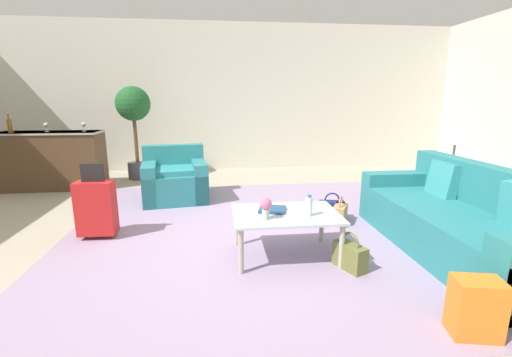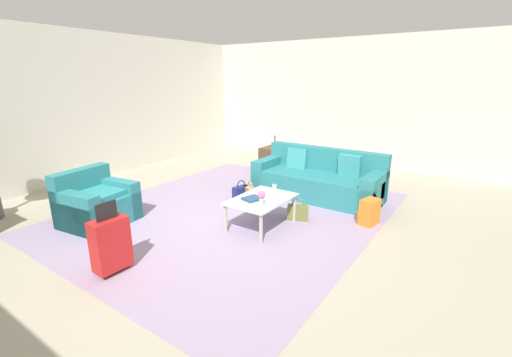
% 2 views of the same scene
% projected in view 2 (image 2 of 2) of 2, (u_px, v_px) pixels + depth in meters
% --- Properties ---
extents(ground_plane, '(12.00, 12.00, 0.00)m').
position_uv_depth(ground_plane, '(218.00, 228.00, 5.09)').
color(ground_plane, '#A89E89').
extents(wall_back, '(10.24, 0.12, 3.10)m').
position_uv_depth(wall_back, '(62.00, 109.00, 6.87)').
color(wall_back, beige).
rests_on(wall_back, ground).
extents(wall_right, '(0.12, 8.00, 3.10)m').
position_uv_depth(wall_right, '(347.00, 102.00, 8.65)').
color(wall_right, beige).
rests_on(wall_right, ground).
extents(area_rug, '(5.20, 4.40, 0.01)m').
position_uv_depth(area_rug, '(233.00, 212.00, 5.67)').
color(area_rug, '#9984A3').
rests_on(area_rug, ground).
extents(couch, '(0.96, 2.34, 0.87)m').
position_uv_depth(couch, '(319.00, 180.00, 6.41)').
color(couch, teal).
rests_on(couch, ground).
extents(armchair, '(1.05, 0.97, 0.82)m').
position_uv_depth(armchair, '(95.00, 205.00, 5.20)').
color(armchair, teal).
rests_on(armchair, ground).
extents(coffee_table, '(1.02, 0.71, 0.45)m').
position_uv_depth(coffee_table, '(261.00, 202.00, 5.02)').
color(coffee_table, silver).
rests_on(coffee_table, ground).
extents(water_bottle, '(0.06, 0.06, 0.20)m').
position_uv_depth(water_bottle, '(274.00, 190.00, 5.08)').
color(water_bottle, silver).
rests_on(water_bottle, coffee_table).
extents(coffee_table_book, '(0.30, 0.28, 0.03)m').
position_uv_depth(coffee_table_book, '(252.00, 199.00, 4.95)').
color(coffee_table_book, navy).
rests_on(coffee_table_book, coffee_table).
extents(flower_vase, '(0.11, 0.11, 0.21)m').
position_uv_depth(flower_vase, '(262.00, 196.00, 4.72)').
color(flower_vase, '#B2B7BC').
rests_on(flower_vase, coffee_table).
extents(side_table, '(0.56, 0.56, 0.58)m').
position_uv_depth(side_table, '(274.00, 160.00, 8.08)').
color(side_table, '#513823').
rests_on(side_table, ground).
extents(table_lamp, '(0.36, 0.36, 0.55)m').
position_uv_depth(table_lamp, '(275.00, 130.00, 7.88)').
color(table_lamp, '#ADA899').
rests_on(table_lamp, side_table).
extents(suitcase_red, '(0.41, 0.23, 0.85)m').
position_uv_depth(suitcase_red, '(111.00, 243.00, 3.84)').
color(suitcase_red, red).
rests_on(suitcase_red, ground).
extents(handbag_tan, '(0.28, 0.35, 0.36)m').
position_uv_depth(handbag_tan, '(250.00, 193.00, 6.22)').
color(handbag_tan, tan).
rests_on(handbag_tan, ground).
extents(handbag_olive, '(0.26, 0.35, 0.36)m').
position_uv_depth(handbag_olive, '(298.00, 212.00, 5.34)').
color(handbag_olive, olive).
rests_on(handbag_olive, ground).
extents(handbag_navy, '(0.34, 0.20, 0.36)m').
position_uv_depth(handbag_navy, '(241.00, 192.00, 6.28)').
color(handbag_navy, navy).
rests_on(handbag_navy, ground).
extents(backpack_orange, '(0.34, 0.30, 0.40)m').
position_uv_depth(backpack_orange, '(369.00, 212.00, 5.17)').
color(backpack_orange, orange).
rests_on(backpack_orange, ground).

